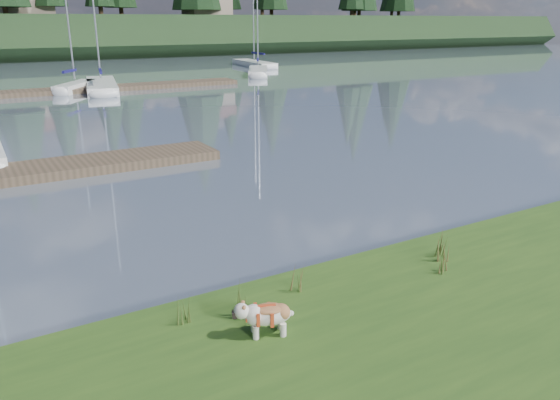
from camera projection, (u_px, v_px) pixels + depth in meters
ground at (21, 96)px, 35.19m from camera, size 200.00×200.00×0.00m
bulldog at (266, 314)px, 7.76m from camera, size 0.87×0.55×0.52m
dock_far at (54, 91)px, 36.10m from camera, size 26.00×2.20×0.30m
sailboat_bg_2 at (78, 85)px, 37.86m from camera, size 4.05×5.28×8.72m
sailboat_bg_3 at (101, 84)px, 38.75m from camera, size 3.80×9.82×13.97m
sailboat_bg_4 at (258, 70)px, 49.07m from camera, size 5.18×7.72×11.71m
sailboat_bg_5 at (251, 63)px, 57.62m from camera, size 2.50×9.10×12.73m
weed_0 at (244, 301)px, 8.25m from camera, size 0.17×0.14×0.62m
weed_1 at (296, 280)px, 9.00m from camera, size 0.17×0.14×0.52m
weed_2 at (441, 244)px, 10.39m from camera, size 0.17×0.14×0.58m
weed_3 at (182, 311)px, 8.07m from camera, size 0.17×0.14×0.48m
weed_4 at (441, 262)px, 9.73m from camera, size 0.17×0.14×0.47m
weed_5 at (443, 250)px, 10.15m from camera, size 0.17×0.14×0.55m
mud_lip at (240, 302)px, 9.32m from camera, size 60.00×0.50×0.14m
house_2 at (207, 1)px, 79.25m from camera, size 6.30×5.30×4.65m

